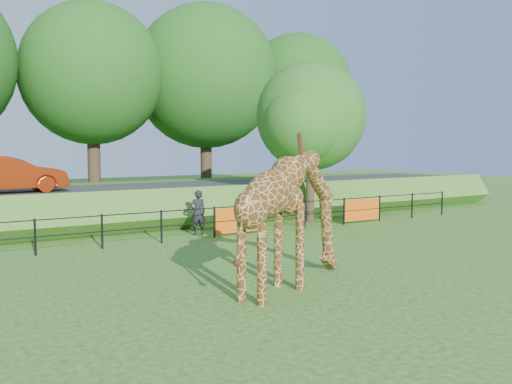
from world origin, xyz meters
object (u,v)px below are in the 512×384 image
giraffe (292,219)px  car_red (8,175)px  visitor (198,213)px  tree_east (312,120)px

giraffe → car_red: bearing=83.1°
giraffe → visitor: (1.58, 7.91, -0.76)m
giraffe → visitor: bearing=54.7°
car_red → visitor: car_red is taller
visitor → giraffe: bearing=87.2°
giraffe → tree_east: (7.39, 8.68, 2.71)m
tree_east → car_red: bearing=159.8°
car_red → tree_east: (11.36, -4.19, 2.16)m
tree_east → visitor: bearing=-172.5°
car_red → tree_east: 12.29m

